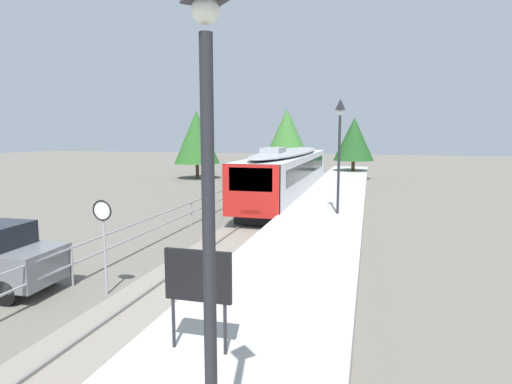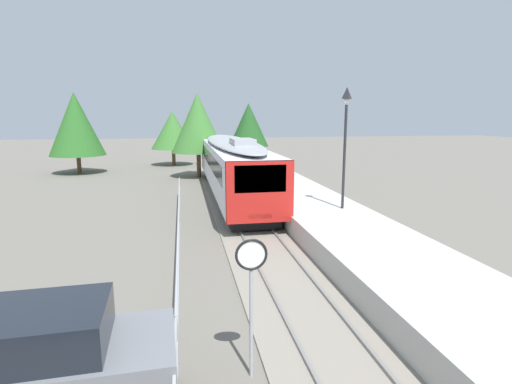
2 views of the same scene
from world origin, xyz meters
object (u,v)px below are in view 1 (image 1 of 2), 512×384
platform_lamp_near_end (207,136)px  speed_limit_sign (103,223)px  platform_lamp_mid_platform (340,135)px  commuter_train (288,171)px  platform_notice_board (198,279)px

platform_lamp_near_end → speed_limit_sign: 9.26m
platform_lamp_near_end → speed_limit_sign: bearing=131.3°
platform_lamp_mid_platform → speed_limit_sign: size_ratio=1.91×
commuter_train → speed_limit_sign: (-1.89, -18.32, -0.02)m
commuter_train → platform_lamp_mid_platform: (4.00, -8.51, 2.48)m
commuter_train → platform_lamp_near_end: bearing=-80.9°
platform_notice_board → speed_limit_sign: 5.90m
speed_limit_sign → platform_notice_board: bearing=-40.0°
platform_lamp_near_end → platform_lamp_mid_platform: size_ratio=1.00×
platform_lamp_near_end → platform_lamp_mid_platform: (0.00, 16.50, 0.00)m
platform_lamp_near_end → platform_lamp_mid_platform: bearing=90.0°
platform_lamp_near_end → platform_lamp_mid_platform: 16.50m
commuter_train → platform_lamp_near_end: platform_lamp_near_end is taller
platform_lamp_mid_platform → speed_limit_sign: 11.71m
platform_lamp_near_end → commuter_train: bearing=99.1°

